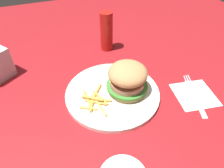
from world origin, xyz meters
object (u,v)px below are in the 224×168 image
fries_pile (94,100)px  fork (195,93)px  ketchup_bottle (106,31)px  plate (112,93)px  napkin (195,95)px  sandwich (127,78)px

fries_pile → fork: (0.06, 0.28, -0.01)m
fork → ketchup_bottle: bearing=-153.5°
fries_pile → plate: bearing=105.9°
fork → ketchup_bottle: (-0.31, -0.16, 0.07)m
fork → napkin: bearing=-18.7°
sandwich → fork: (0.07, 0.18, -0.05)m
sandwich → napkin: bearing=67.7°
plate → napkin: (0.08, 0.22, -0.01)m
sandwich → fries_pile: size_ratio=0.98×
plate → ketchup_bottle: bearing=164.4°
sandwich → napkin: 0.20m
fries_pile → fork: size_ratio=0.69×
plate → fork: size_ratio=1.57×
sandwich → fork: bearing=68.2°
sandwich → fork: 0.20m
plate → sandwich: size_ratio=2.30×
plate → fries_pile: 0.06m
plate → napkin: plate is taller
plate → fork: (0.08, 0.22, -0.00)m
fries_pile → ketchup_bottle: ketchup_bottle is taller
sandwich → fries_pile: 0.11m
napkin → plate: bearing=-110.2°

